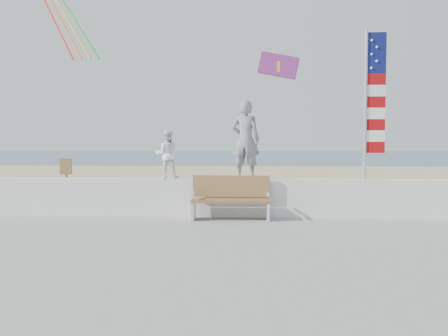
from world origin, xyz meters
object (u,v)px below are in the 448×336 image
Objects in this scene: bench at (231,197)px; adult at (245,140)px; flag at (371,98)px; child at (167,154)px.

adult is at bearing 54.23° from bench.
bench is at bearing -172.06° from flag.
child reaches higher than bench.
adult is 0.53× the size of flag.
bench is 0.51× the size of flag.
bench is at bearing 153.93° from child.
adult is 1.44m from bench.
child is 0.65× the size of bench.
flag is at bearing -168.05° from adult.
adult reaches higher than child.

